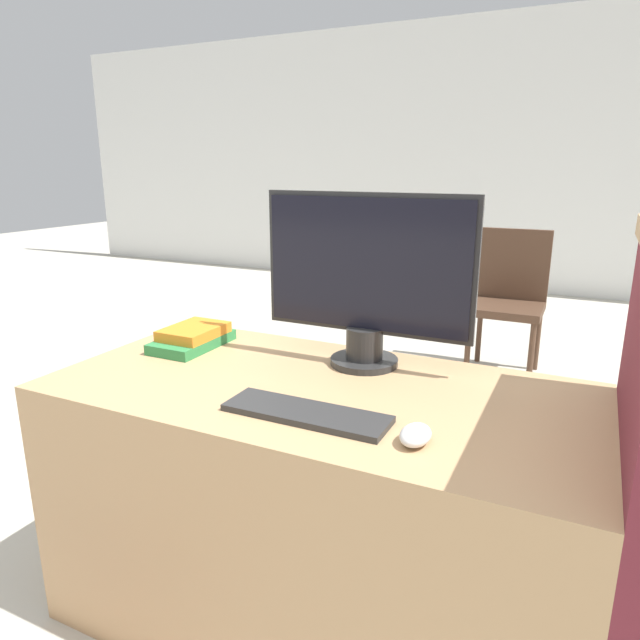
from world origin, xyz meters
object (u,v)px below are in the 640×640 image
object	(u,v)px
monitor	(366,280)
book_stack	(193,337)
keyboard	(306,413)
far_chair	(509,294)
mouse	(416,435)

from	to	relation	value
monitor	book_stack	distance (m)	0.62
keyboard	far_chair	world-z (taller)	far_chair
keyboard	mouse	size ratio (longest dim) A/B	4.10
keyboard	mouse	xyz separation A→B (m)	(0.27, -0.02, 0.01)
keyboard	book_stack	size ratio (longest dim) A/B	1.48
keyboard	book_stack	bearing A→B (deg)	151.28
keyboard	book_stack	distance (m)	0.66
monitor	mouse	size ratio (longest dim) A/B	6.41
far_chair	book_stack	bearing A→B (deg)	-122.44
book_stack	monitor	bearing A→B (deg)	8.35
monitor	keyboard	bearing A→B (deg)	-88.58
book_stack	far_chair	distance (m)	2.46
book_stack	far_chair	xyz separation A→B (m)	(0.69, 2.34, -0.26)
keyboard	far_chair	size ratio (longest dim) A/B	0.44
mouse	book_stack	bearing A→B (deg)	158.46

